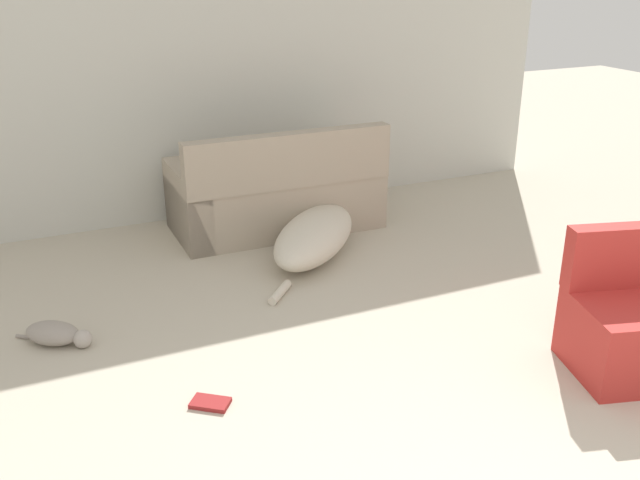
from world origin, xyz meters
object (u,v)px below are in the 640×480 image
Objects in this scene: dog at (316,234)px; book_red at (210,403)px; cat at (56,334)px; side_chair at (631,325)px; couch at (277,195)px; book_black at (634,315)px.

book_red is at bearing -177.13° from dog.
side_chair is (2.85, -1.59, 0.20)m from cat.
book_red is at bearing 61.32° from couch.
dog is 3.04× the size of cat.
couch is at bearing 124.76° from side_chair.
dog is 2.06m from book_red.
dog reaches higher than book_black.
couch is at bearing 60.82° from book_red.
couch reaches higher than dog.
side_chair is (-0.52, -0.41, 0.26)m from book_black.
side_chair reaches higher than cat.
dog reaches higher than book_red.
cat is (-1.89, -1.24, -0.23)m from couch.
cat is 0.56× the size of side_chair.
book_black is (3.37, -1.18, -0.05)m from cat.
dog is at bearing 96.66° from couch.
book_black is at bearing -99.16° from dog.
book_black is at bearing 54.12° from side_chair.
dog is at bearing 50.46° from book_red.
dog is at bearing 55.95° from cat.
side_chair is (0.96, -2.83, -0.02)m from couch.
book_black is at bearing 122.03° from couch.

